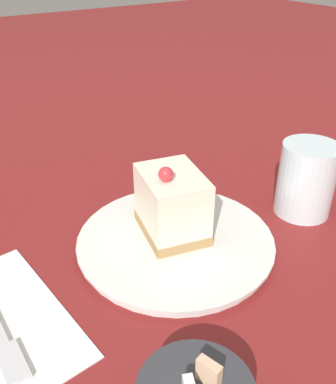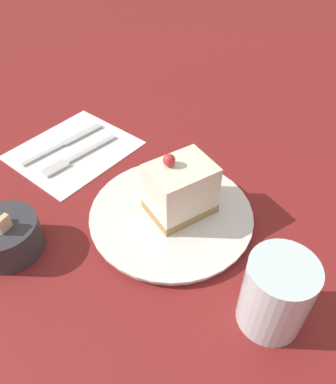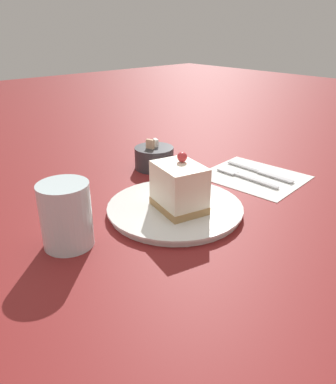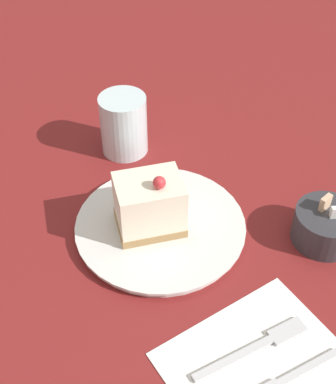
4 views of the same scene
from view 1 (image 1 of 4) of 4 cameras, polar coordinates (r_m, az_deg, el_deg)
The scene contains 5 objects.
ground_plane at distance 0.55m, azimuth -1.00°, elevation -8.74°, with size 4.00×4.00×0.00m, color maroon.
plate at distance 0.56m, azimuth 1.00°, elevation -6.63°, with size 0.25×0.25×0.01m.
cake_slice at distance 0.54m, azimuth 0.53°, elevation -1.60°, with size 0.09×0.11×0.10m.
fork at distance 0.49m, azimuth -21.54°, elevation -17.13°, with size 0.02×0.16×0.00m.
drinking_glass at distance 0.64m, azimuth 17.96°, elevation 1.61°, with size 0.08×0.08×0.11m.
Camera 1 is at (0.22, 0.36, 0.35)m, focal length 40.00 mm.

